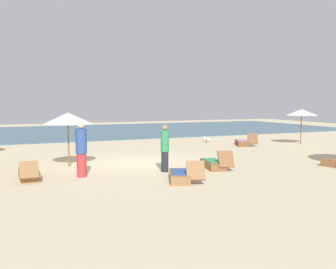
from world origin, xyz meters
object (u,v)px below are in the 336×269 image
dog (208,140)px  lounger_2 (243,143)px  lounger_5 (181,176)px  lounger_6 (29,174)px  person_2 (165,148)px  umbrella_3 (68,118)px  umbrella_1 (302,112)px  person_1 (81,150)px  lounger_0 (214,164)px

dog → lounger_2: bearing=-62.6°
lounger_2 → lounger_5: size_ratio=0.98×
lounger_2 → lounger_5: (-7.36, -7.22, -0.00)m
lounger_6 → person_2: bearing=-7.5°
umbrella_3 → dog: bearing=29.8°
umbrella_1 → person_1: umbrella_1 is taller
lounger_5 → person_1: (-2.81, 1.93, 0.76)m
lounger_5 → lounger_0: bearing=36.0°
umbrella_3 → lounger_5: 5.34m
person_2 → lounger_6: bearing=172.5°
lounger_0 → lounger_6: 6.64m
umbrella_1 → person_2: umbrella_1 is taller
umbrella_1 → person_2: (-10.74, -4.72, -1.04)m
umbrella_1 → umbrella_3: (-13.80, -2.25, -0.01)m
umbrella_1 → lounger_0: size_ratio=1.22×
lounger_6 → person_1: (1.67, -0.33, 0.77)m
umbrella_1 → dog: bearing=147.1°
umbrella_1 → dog: 5.78m
dog → umbrella_3: bearing=-150.2°
lounger_0 → lounger_2: size_ratio=1.00×
person_1 → person_2: bearing=-5.4°
umbrella_3 → lounger_2: size_ratio=1.22×
lounger_2 → lounger_6: size_ratio=1.01×
person_1 → dog: person_1 is taller
lounger_2 → person_2: (-7.22, -5.57, 0.70)m
umbrella_1 → dog: umbrella_1 is taller
lounger_5 → umbrella_3: bearing=125.4°
lounger_5 → person_2: 1.80m
umbrella_3 → lounger_0: size_ratio=1.23×
umbrella_3 → person_2: umbrella_3 is taller
person_2 → dog: size_ratio=2.12×
lounger_6 → person_1: bearing=-11.2°
lounger_0 → person_1: size_ratio=0.93×
lounger_5 → person_2: size_ratio=1.03×
dog → person_1: bearing=-140.6°
person_1 → umbrella_3: bearing=93.0°
umbrella_1 → lounger_6: umbrella_1 is taller
lounger_0 → dog: size_ratio=2.13×
lounger_2 → person_1: 11.49m
lounger_2 → lounger_6: lounger_2 is taller
lounger_5 → person_2: (0.13, 1.65, 0.70)m
lounger_2 → person_2: size_ratio=1.01×
lounger_0 → dog: lounger_0 is taller
umbrella_1 → lounger_5: (-10.87, -6.37, -1.74)m
umbrella_1 → umbrella_3: umbrella_3 is taller
dog → lounger_5: bearing=-123.7°
lounger_2 → lounger_5: 10.31m
lounger_0 → person_2: person_2 is taller
umbrella_1 → dog: size_ratio=2.59×
lounger_5 → lounger_6: (-4.47, 2.26, -0.01)m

